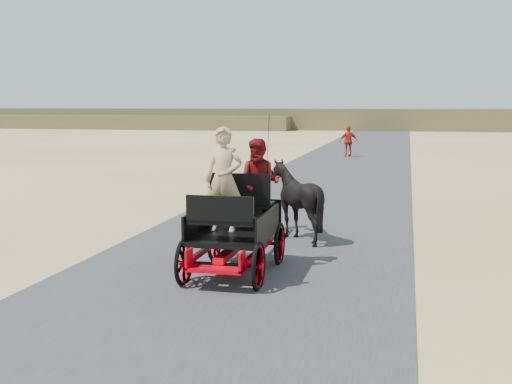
% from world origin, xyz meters
% --- Properties ---
extents(ground, '(140.00, 140.00, 0.00)m').
position_xyz_m(ground, '(0.00, 0.00, 0.00)').
color(ground, tan).
extents(road, '(6.00, 140.00, 0.01)m').
position_xyz_m(road, '(0.00, 0.00, 0.01)').
color(road, '#38383A').
rests_on(road, ground).
extents(ridge_far, '(140.00, 6.00, 2.40)m').
position_xyz_m(ridge_far, '(0.00, 62.00, 1.20)').
color(ridge_far, brown).
rests_on(ridge_far, ground).
extents(ridge_near, '(40.00, 4.00, 1.60)m').
position_xyz_m(ridge_near, '(-30.00, 58.00, 0.80)').
color(ridge_near, brown).
rests_on(ridge_near, ground).
extents(carriage, '(1.30, 2.40, 0.72)m').
position_xyz_m(carriage, '(-0.03, -1.79, 0.36)').
color(carriage, black).
rests_on(carriage, ground).
extents(horse_left, '(0.91, 2.01, 1.70)m').
position_xyz_m(horse_left, '(-0.58, 1.21, 0.85)').
color(horse_left, black).
rests_on(horse_left, ground).
extents(horse_right, '(1.37, 1.54, 1.70)m').
position_xyz_m(horse_right, '(0.52, 1.21, 0.85)').
color(horse_right, black).
rests_on(horse_right, ground).
extents(driver_man, '(0.66, 0.43, 1.80)m').
position_xyz_m(driver_man, '(-0.23, -1.74, 1.62)').
color(driver_man, tan).
rests_on(driver_man, carriage).
extents(passenger_woman, '(0.77, 0.60, 1.58)m').
position_xyz_m(passenger_woman, '(0.27, -1.19, 1.51)').
color(passenger_woman, '#660C0F').
rests_on(passenger_woman, carriage).
extents(pedestrian, '(1.09, 0.77, 1.73)m').
position_xyz_m(pedestrian, '(-0.38, 23.64, 0.86)').
color(pedestrian, '#B72914').
rests_on(pedestrian, ground).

